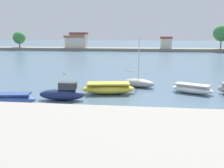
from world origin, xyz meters
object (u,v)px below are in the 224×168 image
moored_boat_1 (63,93)px  mooring_buoy_0 (64,73)px  mooring_buoy_1 (5,93)px  moored_boat_0 (7,100)px  moored_boat_4 (192,89)px  moored_boat_2 (108,88)px  moored_boat_3 (139,83)px

moored_boat_1 → mooring_buoy_0: (-4.57, 14.81, -0.50)m
moored_boat_1 → mooring_buoy_1: (-6.46, 1.42, -0.49)m
moored_boat_0 → moored_boat_4: (16.25, 6.61, -0.06)m
moored_boat_0 → moored_boat_2: 9.52m
moored_boat_1 → moored_boat_2: 4.88m
moored_boat_1 → moored_boat_3: 9.54m
mooring_buoy_0 → mooring_buoy_1: bearing=-98.0°
moored_boat_3 → mooring_buoy_0: bearing=169.3°
moored_boat_0 → moored_boat_2: bearing=24.2°
moored_boat_0 → mooring_buoy_0: 17.09m
moored_boat_0 → mooring_buoy_0: moored_boat_0 is taller
mooring_buoy_0 → mooring_buoy_1: 13.52m
moored_boat_2 → moored_boat_3: bearing=41.8°
moored_boat_2 → moored_boat_4: 8.49m
moored_boat_4 → mooring_buoy_1: size_ratio=15.33×
moored_boat_0 → moored_boat_3: bearing=29.6°
moored_boat_3 → mooring_buoy_1: moored_boat_3 is taller
moored_boat_4 → mooring_buoy_0: size_ratio=16.43×
moored_boat_3 → moored_boat_4: moored_boat_3 is taller
moored_boat_0 → moored_boat_1: bearing=18.6°
moored_boat_2 → moored_boat_4: moored_boat_2 is taller
moored_boat_2 → mooring_buoy_0: moored_boat_2 is taller
moored_boat_3 → moored_boat_4: bearing=0.6°
moored_boat_4 → moored_boat_2: bearing=-145.4°
moored_boat_3 → moored_boat_0: bearing=-115.3°
moored_boat_3 → mooring_buoy_0: moored_boat_3 is taller
moored_boat_2 → mooring_buoy_1: size_ratio=19.24×
moored_boat_1 → moored_boat_3: moored_boat_3 is taller
moored_boat_0 → moored_boat_1: moored_boat_1 is taller
moored_boat_0 → mooring_buoy_0: (-0.47, 17.08, -0.37)m
moored_boat_2 → mooring_buoy_1: (-10.20, -1.71, -0.39)m
mooring_buoy_1 → mooring_buoy_0: bearing=82.0°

